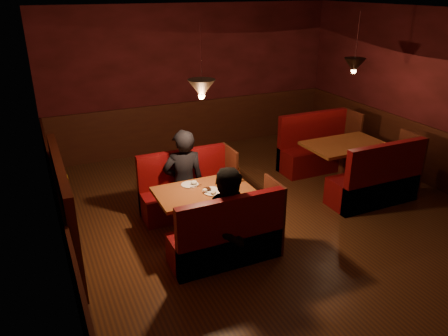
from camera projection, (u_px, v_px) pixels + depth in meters
name	position (u px, v px, depth m)	size (l,w,h in m)	color
room	(266.00, 156.00, 5.97)	(6.02, 7.02, 2.92)	#3C2215
main_table	(205.00, 200.00, 5.89)	(1.28, 0.78, 0.90)	brown
main_bench_far	(188.00, 193.00, 6.59)	(1.41, 0.50, 0.96)	#46060A
main_bench_near	(228.00, 241.00, 5.37)	(1.41, 0.50, 0.96)	#46060A
second_table	(344.00, 154.00, 7.40)	(1.33, 0.85, 0.75)	brown
second_bench_far	(317.00, 151.00, 8.16)	(1.47, 0.55, 1.05)	#46060A
second_bench_near	(377.00, 184.00, 6.83)	(1.47, 0.55, 1.05)	#46060A
diner_a	(183.00, 162.00, 6.30)	(0.62, 0.40, 1.69)	black
diner_b	(232.00, 203.00, 5.23)	(0.78, 0.60, 1.60)	black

